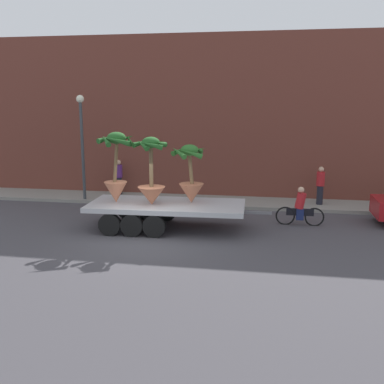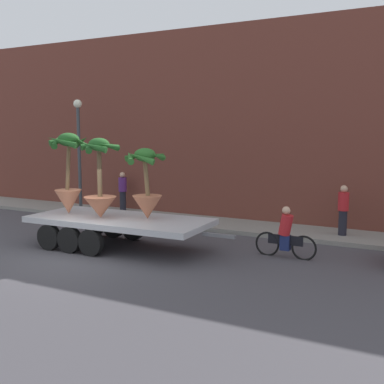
{
  "view_description": "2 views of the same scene",
  "coord_description": "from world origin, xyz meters",
  "px_view_note": "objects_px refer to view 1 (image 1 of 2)",
  "views": [
    {
      "loc": [
        4.16,
        -14.52,
        4.76
      ],
      "look_at": [
        1.32,
        1.76,
        1.39
      ],
      "focal_mm": 42.42,
      "sensor_mm": 36.0,
      "label": 1
    },
    {
      "loc": [
        9.26,
        -10.34,
        3.7
      ],
      "look_at": [
        2.53,
        2.38,
        1.82
      ],
      "focal_mm": 44.37,
      "sensor_mm": 36.0,
      "label": 2
    }
  ],
  "objects_px": {
    "flatbed_trailer": "(160,209)",
    "potted_palm_middle": "(151,178)",
    "potted_palm_front": "(191,178)",
    "street_lamp": "(82,134)",
    "pedestrian_near_gate": "(119,176)",
    "pedestrian_far_left": "(320,185)",
    "cyclist": "(300,208)",
    "potted_palm_rear": "(116,171)"
  },
  "relations": [
    {
      "from": "flatbed_trailer",
      "to": "potted_palm_middle",
      "type": "height_order",
      "value": "potted_palm_middle"
    },
    {
      "from": "potted_palm_front",
      "to": "street_lamp",
      "type": "xyz_separation_m",
      "value": [
        -5.73,
        3.53,
        1.29
      ]
    },
    {
      "from": "pedestrian_near_gate",
      "to": "street_lamp",
      "type": "xyz_separation_m",
      "value": [
        -1.25,
        -1.35,
        2.19
      ]
    },
    {
      "from": "pedestrian_far_left",
      "to": "flatbed_trailer",
      "type": "bearing_deg",
      "value": -144.07
    },
    {
      "from": "potted_palm_front",
      "to": "cyclist",
      "type": "relative_size",
      "value": 1.19
    },
    {
      "from": "potted_palm_front",
      "to": "flatbed_trailer",
      "type": "bearing_deg",
      "value": -166.82
    },
    {
      "from": "cyclist",
      "to": "potted_palm_middle",
      "type": "bearing_deg",
      "value": -162.84
    },
    {
      "from": "pedestrian_far_left",
      "to": "street_lamp",
      "type": "bearing_deg",
      "value": -176.13
    },
    {
      "from": "potted_palm_middle",
      "to": "street_lamp",
      "type": "xyz_separation_m",
      "value": [
        -4.38,
        4.09,
        1.28
      ]
    },
    {
      "from": "flatbed_trailer",
      "to": "potted_palm_rear",
      "type": "bearing_deg",
      "value": -173.35
    },
    {
      "from": "potted_palm_middle",
      "to": "pedestrian_far_left",
      "type": "xyz_separation_m",
      "value": [
        6.48,
        4.82,
        -0.91
      ]
    },
    {
      "from": "potted_palm_rear",
      "to": "potted_palm_middle",
      "type": "distance_m",
      "value": 1.39
    },
    {
      "from": "flatbed_trailer",
      "to": "pedestrian_far_left",
      "type": "bearing_deg",
      "value": 35.93
    },
    {
      "from": "potted_palm_middle",
      "to": "pedestrian_near_gate",
      "type": "height_order",
      "value": "potted_palm_middle"
    },
    {
      "from": "potted_palm_middle",
      "to": "pedestrian_near_gate",
      "type": "relative_size",
      "value": 1.45
    },
    {
      "from": "potted_palm_rear",
      "to": "potted_palm_front",
      "type": "distance_m",
      "value": 2.77
    },
    {
      "from": "potted_palm_middle",
      "to": "potted_palm_front",
      "type": "height_order",
      "value": "potted_palm_middle"
    },
    {
      "from": "flatbed_trailer",
      "to": "pedestrian_far_left",
      "type": "relative_size",
      "value": 3.98
    },
    {
      "from": "pedestrian_near_gate",
      "to": "flatbed_trailer",
      "type": "bearing_deg",
      "value": -56.79
    },
    {
      "from": "potted_palm_rear",
      "to": "potted_palm_front",
      "type": "relative_size",
      "value": 1.21
    },
    {
      "from": "potted_palm_middle",
      "to": "potted_palm_front",
      "type": "relative_size",
      "value": 1.14
    },
    {
      "from": "flatbed_trailer",
      "to": "street_lamp",
      "type": "xyz_separation_m",
      "value": [
        -4.61,
        3.79,
        2.46
      ]
    },
    {
      "from": "potted_palm_rear",
      "to": "pedestrian_far_left",
      "type": "height_order",
      "value": "potted_palm_rear"
    },
    {
      "from": "potted_palm_rear",
      "to": "pedestrian_near_gate",
      "type": "xyz_separation_m",
      "value": [
        -1.75,
        5.32,
        -1.14
      ]
    },
    {
      "from": "flatbed_trailer",
      "to": "potted_palm_front",
      "type": "bearing_deg",
      "value": 13.18
    },
    {
      "from": "potted_palm_front",
      "to": "cyclist",
      "type": "xyz_separation_m",
      "value": [
        4.08,
        1.12,
        -1.27
      ]
    },
    {
      "from": "potted_palm_rear",
      "to": "pedestrian_near_gate",
      "type": "height_order",
      "value": "potted_palm_rear"
    },
    {
      "from": "pedestrian_near_gate",
      "to": "street_lamp",
      "type": "relative_size",
      "value": 0.35
    },
    {
      "from": "potted_palm_middle",
      "to": "flatbed_trailer",
      "type": "bearing_deg",
      "value": 51.64
    },
    {
      "from": "potted_palm_rear",
      "to": "pedestrian_far_left",
      "type": "distance_m",
      "value": 9.22
    },
    {
      "from": "pedestrian_far_left",
      "to": "street_lamp",
      "type": "xyz_separation_m",
      "value": [
        -10.85,
        -0.73,
        2.19
      ]
    },
    {
      "from": "street_lamp",
      "to": "pedestrian_far_left",
      "type": "bearing_deg",
      "value": 3.87
    },
    {
      "from": "flatbed_trailer",
      "to": "cyclist",
      "type": "relative_size",
      "value": 3.7
    },
    {
      "from": "potted_palm_front",
      "to": "street_lamp",
      "type": "bearing_deg",
      "value": 148.37
    },
    {
      "from": "pedestrian_far_left",
      "to": "potted_palm_rear",
      "type": "bearing_deg",
      "value": -149.03
    },
    {
      "from": "flatbed_trailer",
      "to": "cyclist",
      "type": "bearing_deg",
      "value": 14.83
    },
    {
      "from": "potted_palm_front",
      "to": "street_lamp",
      "type": "distance_m",
      "value": 6.85
    },
    {
      "from": "pedestrian_near_gate",
      "to": "pedestrian_far_left",
      "type": "bearing_deg",
      "value": -3.64
    },
    {
      "from": "flatbed_trailer",
      "to": "pedestrian_near_gate",
      "type": "xyz_separation_m",
      "value": [
        -3.36,
        5.13,
        0.28
      ]
    },
    {
      "from": "potted_palm_rear",
      "to": "pedestrian_far_left",
      "type": "bearing_deg",
      "value": 30.97
    },
    {
      "from": "potted_palm_middle",
      "to": "potted_palm_rear",
      "type": "bearing_deg",
      "value": 175.22
    },
    {
      "from": "potted_palm_middle",
      "to": "potted_palm_front",
      "type": "bearing_deg",
      "value": 22.6
    }
  ]
}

